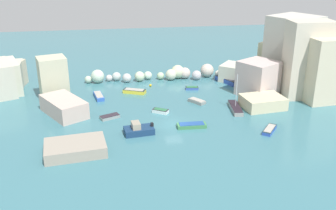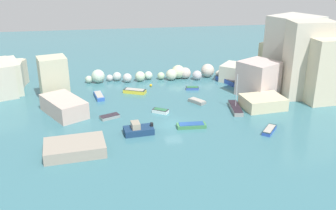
{
  "view_description": "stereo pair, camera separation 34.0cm",
  "coord_description": "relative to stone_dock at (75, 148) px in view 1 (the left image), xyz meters",
  "views": [
    {
      "loc": [
        -9.14,
        -50.99,
        23.68
      ],
      "look_at": [
        0.0,
        5.47,
        1.0
      ],
      "focal_mm": 40.87,
      "sensor_mm": 36.0,
      "label": 1
    },
    {
      "loc": [
        -8.81,
        -51.05,
        23.68
      ],
      "look_at": [
        0.0,
        5.47,
        1.0
      ],
      "focal_mm": 40.87,
      "sensor_mm": 36.0,
      "label": 2
    }
  ],
  "objects": [
    {
      "name": "moored_boat_4",
      "position": [
        2.77,
        19.95,
        -0.4
      ],
      "size": [
        2.04,
        4.33,
        0.68
      ],
      "rotation": [
        0.0,
        0.0,
        1.76
      ],
      "color": "blue",
      "rests_on": "cove_water"
    },
    {
      "name": "rock_breakwater",
      "position": [
        16.52,
        28.64,
        0.37
      ],
      "size": [
        34.13,
        3.96,
        2.71
      ],
      "color": "beige",
      "rests_on": "ground"
    },
    {
      "name": "moored_boat_11",
      "position": [
        9.2,
        21.37,
        -0.36
      ],
      "size": [
        4.31,
        3.01,
        0.72
      ],
      "rotation": [
        0.0,
        0.0,
        5.86
      ],
      "color": "yellow",
      "rests_on": "cove_water"
    },
    {
      "name": "moored_boat_1",
      "position": [
        27.76,
        24.81,
        -0.15
      ],
      "size": [
        3.86,
        5.79,
        1.5
      ],
      "rotation": [
        0.0,
        0.0,
        1.98
      ],
      "color": "#3655B9",
      "rests_on": "cove_water"
    },
    {
      "name": "moored_boat_10",
      "position": [
        20.01,
        21.7,
        -0.46
      ],
      "size": [
        2.51,
        1.48,
        0.52
      ],
      "rotation": [
        0.0,
        0.0,
        2.98
      ],
      "color": "#3B5CB1",
      "rests_on": "cove_water"
    },
    {
      "name": "moored_boat_3",
      "position": [
        27.0,
        2.1,
        -0.45
      ],
      "size": [
        3.13,
        3.52,
        0.53
      ],
      "rotation": [
        0.0,
        0.0,
        0.9
      ],
      "color": "#2F52B5",
      "rests_on": "cove_water"
    },
    {
      "name": "cliff_headland_right",
      "position": [
        39.82,
        20.83,
        4.11
      ],
      "size": [
        26.78,
        25.56,
        13.38
      ],
      "color": "beige",
      "rests_on": "ground"
    },
    {
      "name": "moored_boat_8",
      "position": [
        19.34,
        14.81,
        -0.44
      ],
      "size": [
        2.82,
        3.22,
        0.6
      ],
      "rotation": [
        0.0,
        0.0,
        5.33
      ],
      "color": "gray",
      "rests_on": "cove_water"
    },
    {
      "name": "moored_boat_6",
      "position": [
        8.45,
        4.41,
        -0.13
      ],
      "size": [
        4.36,
        2.81,
        1.75
      ],
      "rotation": [
        0.0,
        0.0,
        3.26
      ],
      "color": "navy",
      "rests_on": "cove_water"
    },
    {
      "name": "channel_buoy",
      "position": [
        12.51,
        24.6,
        -0.49
      ],
      "size": [
        0.49,
        0.49,
        0.49
      ],
      "primitive_type": "sphere",
      "color": "gold",
      "rests_on": "cove_water"
    },
    {
      "name": "stone_dock",
      "position": [
        0.0,
        0.0,
        0.0
      ],
      "size": [
        8.13,
        5.97,
        1.47
      ],
      "primitive_type": "cube",
      "rotation": [
        0.0,
        0.0,
        0.12
      ],
      "color": "gray",
      "rests_on": "ground"
    },
    {
      "name": "moored_boat_9",
      "position": [
        4.51,
        10.47,
        -0.47
      ],
      "size": [
        3.23,
        2.39,
        0.52
      ],
      "rotation": [
        0.0,
        0.0,
        0.41
      ],
      "color": "gray",
      "rests_on": "cove_water"
    },
    {
      "name": "moored_boat_0",
      "position": [
        24.77,
        10.67,
        -0.35
      ],
      "size": [
        2.09,
        5.88,
        6.06
      ],
      "rotation": [
        0.0,
        0.0,
        4.59
      ],
      "color": "gray",
      "rests_on": "cove_water"
    },
    {
      "name": "moored_boat_2",
      "position": [
        16.3,
        5.28,
        -0.44
      ],
      "size": [
        4.3,
        1.67,
        0.6
      ],
      "rotation": [
        0.0,
        0.0,
        3.11
      ],
      "color": "#3F8350",
      "rests_on": "cove_water"
    },
    {
      "name": "cove_water",
      "position": [
        13.89,
        6.59,
        -0.73
      ],
      "size": [
        160.0,
        160.0,
        0.0
      ],
      "primitive_type": "plane",
      "color": "teal",
      "rests_on": "ground"
    },
    {
      "name": "moored_boat_5",
      "position": [
        -2.93,
        14.64,
        -0.4
      ],
      "size": [
        2.88,
        3.74,
        0.65
      ],
      "rotation": [
        0.0,
        0.0,
        1.04
      ],
      "color": "white",
      "rests_on": "cove_water"
    },
    {
      "name": "moored_boat_7",
      "position": [
        12.57,
        11.4,
        -0.41
      ],
      "size": [
        2.73,
        2.3,
        0.62
      ],
      "rotation": [
        0.0,
        0.0,
        2.58
      ],
      "color": "white",
      "rests_on": "cove_water"
    },
    {
      "name": "cliff_headland_left",
      "position": [
        -14.16,
        24.71,
        1.85
      ],
      "size": [
        25.02,
        23.69,
        7.4
      ],
      "color": "beige",
      "rests_on": "ground"
    }
  ]
}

